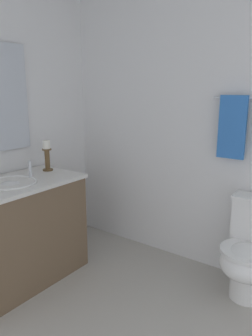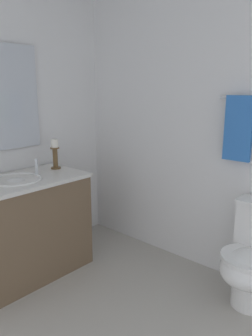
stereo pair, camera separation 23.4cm
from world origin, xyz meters
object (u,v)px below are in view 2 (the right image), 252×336
towel_near_vanity (238,129)px  vanity_cabinet (20,229)px  sink_basin (17,185)px  candle_holder_tall (55,153)px

towel_near_vanity → vanity_cabinet: bearing=-140.1°
vanity_cabinet → sink_basin: 0.38m
towel_near_vanity → candle_holder_tall: bearing=-154.7°
vanity_cabinet → candle_holder_tall: 0.71m
candle_holder_tall → towel_near_vanity: bearing=25.3°
vanity_cabinet → sink_basin: sink_basin is taller
sink_basin → vanity_cabinet: bearing=-90.0°
candle_holder_tall → towel_near_vanity: (1.39, 0.66, 0.27)m
candle_holder_tall → sink_basin: bearing=-79.7°
vanity_cabinet → towel_near_vanity: bearing=39.9°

